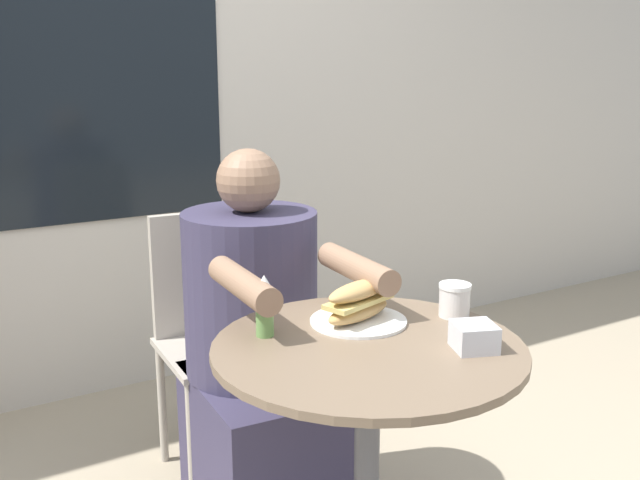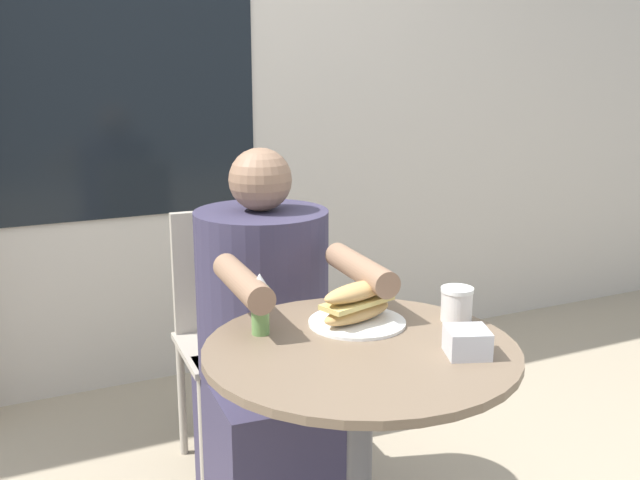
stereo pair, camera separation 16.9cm
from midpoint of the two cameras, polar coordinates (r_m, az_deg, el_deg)
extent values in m
cube|color=beige|center=(3.17, -10.71, 14.04)|extent=(8.00, 0.08, 2.80)
cylinder|color=brown|center=(1.71, 6.01, -8.43)|extent=(0.71, 0.71, 0.02)
cube|color=#ADA393|center=(2.50, -4.27, -8.16)|extent=(0.41, 0.41, 0.02)
cube|color=#ADA393|center=(2.58, -5.53, -2.27)|extent=(0.35, 0.06, 0.42)
cylinder|color=#ADA393|center=(2.50, 0.71, -13.76)|extent=(0.03, 0.03, 0.43)
cylinder|color=#ADA393|center=(2.41, -6.82, -15.01)|extent=(0.03, 0.03, 0.43)
cylinder|color=#ADA393|center=(2.78, -1.94, -10.84)|extent=(0.03, 0.03, 0.43)
cylinder|color=#ADA393|center=(2.70, -8.69, -11.80)|extent=(0.03, 0.03, 0.43)
cube|color=#38334C|center=(2.34, -1.55, -15.50)|extent=(0.41, 0.52, 0.45)
cylinder|color=#38334C|center=(2.22, -2.29, -3.98)|extent=(0.39, 0.39, 0.49)
sphere|color=#8E6B51|center=(2.14, -2.37, 4.61)|extent=(0.18, 0.18, 0.18)
cylinder|color=#8E6B51|center=(1.93, 5.62, -2.25)|extent=(0.09, 0.32, 0.07)
cylinder|color=#8E6B51|center=(1.81, -3.27, -3.27)|extent=(0.09, 0.32, 0.07)
cylinder|color=white|center=(1.84, 5.50, -6.30)|extent=(0.24, 0.24, 0.01)
ellipsoid|color=tan|center=(1.83, 5.51, -5.57)|extent=(0.22, 0.13, 0.04)
cube|color=#D6BC66|center=(1.82, 5.53, -4.77)|extent=(0.21, 0.12, 0.01)
ellipsoid|color=tan|center=(1.81, 5.55, -3.97)|extent=(0.22, 0.13, 0.04)
cylinder|color=silver|center=(1.89, 12.92, -4.97)|extent=(0.08, 0.08, 0.07)
cylinder|color=white|center=(1.87, 12.99, -3.75)|extent=(0.08, 0.08, 0.01)
cube|color=silver|center=(1.68, 14.03, -7.60)|extent=(0.12, 0.12, 0.06)
cylinder|color=#66934C|center=(1.75, -1.81, -5.43)|extent=(0.04, 0.04, 0.12)
cone|color=white|center=(1.73, -1.83, -3.12)|extent=(0.04, 0.04, 0.03)
camera|label=1|loc=(0.08, -87.33, 0.65)|focal=42.00mm
camera|label=2|loc=(0.08, 92.67, -0.65)|focal=42.00mm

